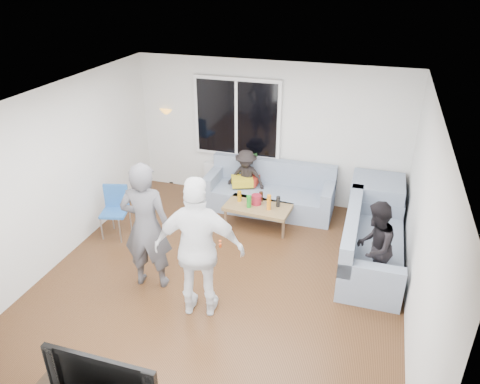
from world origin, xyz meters
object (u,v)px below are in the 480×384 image
(coffee_table, at_px, (258,216))
(floor_lamp, at_px, (171,146))
(sofa_right_section, at_px, (374,241))
(spectator_back, at_px, (246,178))
(television, at_px, (108,374))
(player_right, at_px, (199,249))
(player_left, at_px, (146,226))
(spectator_right, at_px, (374,247))
(side_chair, at_px, (115,213))
(sofa_back_section, at_px, (269,188))

(coffee_table, bearing_deg, floor_lamp, 150.57)
(sofa_right_section, distance_m, coffee_table, 2.02)
(spectator_back, bearing_deg, floor_lamp, 164.08)
(television, bearing_deg, spectator_back, 91.50)
(television, bearing_deg, player_right, 85.36)
(sofa_right_section, distance_m, player_left, 3.27)
(player_left, bearing_deg, spectator_right, -174.10)
(sofa_right_section, relative_size, spectator_right, 1.51)
(player_left, bearing_deg, floor_lamp, -79.70)
(sofa_right_section, height_order, side_chair, side_chair)
(spectator_back, bearing_deg, side_chair, -134.96)
(sofa_back_section, bearing_deg, floor_lamp, 165.38)
(coffee_table, distance_m, television, 4.17)
(player_left, height_order, spectator_back, player_left)
(side_chair, distance_m, spectator_back, 2.41)
(sofa_right_section, relative_size, player_left, 1.08)
(floor_lamp, relative_size, spectator_right, 1.18)
(player_right, bearing_deg, spectator_right, -161.70)
(player_right, height_order, spectator_right, player_right)
(sofa_right_section, distance_m, side_chair, 4.09)
(spectator_back, bearing_deg, player_left, -101.91)
(coffee_table, bearing_deg, sofa_right_section, -17.69)
(sofa_back_section, distance_m, spectator_right, 2.61)
(sofa_right_section, bearing_deg, player_right, 129.03)
(sofa_right_section, bearing_deg, coffee_table, 72.31)
(side_chair, bearing_deg, player_right, -46.45)
(sofa_back_section, bearing_deg, player_left, -112.32)
(coffee_table, height_order, spectator_back, spectator_back)
(sofa_back_section, relative_size, player_right, 1.21)
(player_left, distance_m, player_right, 0.95)
(side_chair, relative_size, spectator_right, 0.65)
(sofa_right_section, xyz_separation_m, floor_lamp, (-4.07, 1.83, 0.36))
(side_chair, bearing_deg, player_left, -54.32)
(side_chair, height_order, player_left, player_left)
(side_chair, distance_m, television, 3.66)
(player_right, relative_size, television, 1.73)
(floor_lamp, bearing_deg, television, -70.75)
(player_right, bearing_deg, sofa_right_section, -151.45)
(side_chair, bearing_deg, sofa_right_section, -8.55)
(side_chair, bearing_deg, spectator_back, 29.88)
(floor_lamp, xyz_separation_m, spectator_back, (1.74, -0.54, -0.23))
(side_chair, bearing_deg, television, -73.10)
(spectator_back, bearing_deg, sofa_right_section, -27.56)
(sofa_back_section, distance_m, sofa_right_section, 2.26)
(floor_lamp, bearing_deg, spectator_right, -30.14)
(sofa_right_section, height_order, floor_lamp, floor_lamp)
(player_left, height_order, television, player_left)
(spectator_right, bearing_deg, sofa_back_section, -122.74)
(sofa_right_section, relative_size, side_chair, 2.33)
(sofa_right_section, xyz_separation_m, television, (-2.20, -3.51, 0.33))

